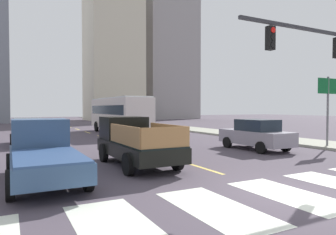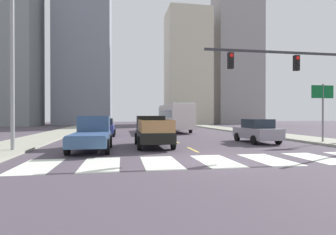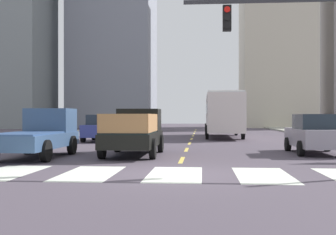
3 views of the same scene
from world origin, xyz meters
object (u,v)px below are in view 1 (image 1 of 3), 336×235
(pickup_dark, at_px, (43,152))
(sedan_far, at_px, (256,135))
(sedan_mid, at_px, (28,131))
(direction_sign_green, at_px, (328,97))
(pickup_stakebed, at_px, (134,142))
(city_bus, at_px, (119,112))

(pickup_dark, bearing_deg, sedan_far, 11.82)
(sedan_mid, bearing_deg, direction_sign_green, -29.90)
(pickup_stakebed, relative_size, city_bus, 0.48)
(pickup_stakebed, xyz_separation_m, pickup_dark, (-3.66, -1.30, -0.02))
(city_bus, bearing_deg, pickup_stakebed, -104.50)
(city_bus, relative_size, direction_sign_green, 2.57)
(pickup_stakebed, xyz_separation_m, sedan_far, (7.74, 0.96, -0.08))
(sedan_far, distance_m, direction_sign_green, 4.96)
(pickup_dark, height_order, direction_sign_green, direction_sign_green)
(sedan_mid, distance_m, direction_sign_green, 18.58)
(city_bus, distance_m, sedan_far, 14.79)
(pickup_stakebed, relative_size, pickup_dark, 1.00)
(pickup_dark, bearing_deg, direction_sign_green, 3.62)
(pickup_dark, xyz_separation_m, city_bus, (8.09, 16.63, 1.03))
(pickup_stakebed, bearing_deg, city_bus, 76.71)
(pickup_stakebed, bearing_deg, pickup_dark, -157.62)
(pickup_dark, distance_m, direction_sign_green, 15.78)
(direction_sign_green, bearing_deg, sedan_far, 161.15)
(pickup_stakebed, bearing_deg, sedan_mid, 113.77)
(pickup_dark, distance_m, sedan_mid, 10.74)
(sedan_mid, xyz_separation_m, direction_sign_green, (15.56, -9.92, 2.17))
(sedan_far, bearing_deg, pickup_stakebed, -172.44)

